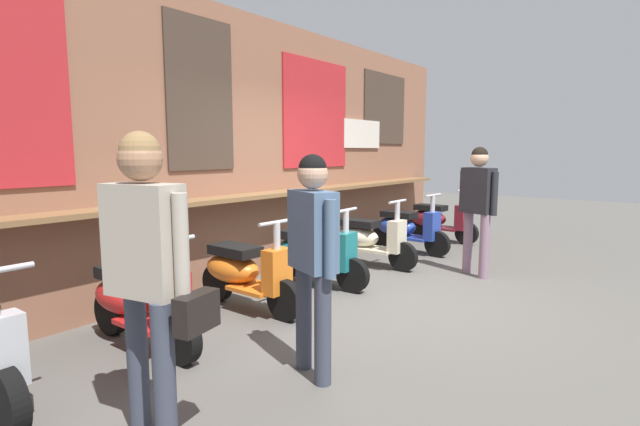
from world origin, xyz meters
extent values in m
plane|color=#56544F|center=(0.00, 0.00, 0.00)|extent=(26.65, 26.65, 0.00)
cube|color=#8C5B44|center=(0.00, 2.02, 1.65)|extent=(9.52, 0.25, 3.30)
cube|color=brown|center=(0.00, 1.72, 1.08)|extent=(8.57, 0.36, 0.05)
cube|color=#423328|center=(-1.00, 1.89, 2.25)|extent=(0.91, 0.02, 1.67)
cube|color=#B22328|center=(1.09, 1.89, 2.16)|extent=(1.45, 0.02, 1.54)
cube|color=#423328|center=(3.07, 1.89, 2.37)|extent=(1.37, 0.02, 1.22)
cube|color=beige|center=(2.32, 1.88, 1.91)|extent=(1.08, 0.03, 0.46)
cylinder|color=black|center=(-3.54, 0.50, 0.20)|extent=(0.11, 0.40, 0.40)
ellipsoid|color=red|center=(-2.37, 1.25, 0.40)|extent=(0.39, 0.70, 0.30)
cube|color=black|center=(-2.37, 1.20, 0.60)|extent=(0.31, 0.55, 0.10)
cube|color=red|center=(-2.37, 0.90, 0.25)|extent=(0.38, 0.50, 0.04)
cube|color=red|center=(-2.36, 0.60, 0.47)|extent=(0.28, 0.16, 0.44)
cylinder|color=#B7B7BC|center=(-2.36, 0.60, 0.60)|extent=(0.07, 0.07, 0.70)
cylinder|color=#B7B7BC|center=(-2.36, 0.60, 0.95)|extent=(0.46, 0.04, 0.04)
cylinder|color=black|center=(-2.36, 0.50, 0.20)|extent=(0.10, 0.40, 0.40)
cylinder|color=black|center=(-2.37, 1.50, 0.20)|extent=(0.10, 0.40, 0.40)
ellipsoid|color=orange|center=(-1.16, 1.25, 0.40)|extent=(0.39, 0.71, 0.30)
cube|color=black|center=(-1.16, 1.20, 0.60)|extent=(0.31, 0.55, 0.10)
cube|color=orange|center=(-1.16, 0.90, 0.25)|extent=(0.39, 0.51, 0.04)
cube|color=orange|center=(-1.17, 0.60, 0.47)|extent=(0.28, 0.16, 0.44)
cylinder|color=#B7B7BC|center=(-1.17, 0.60, 0.60)|extent=(0.07, 0.07, 0.70)
cylinder|color=#B7B7BC|center=(-1.17, 0.60, 0.95)|extent=(0.46, 0.04, 0.04)
cylinder|color=black|center=(-1.17, 0.50, 0.20)|extent=(0.11, 0.40, 0.40)
cylinder|color=black|center=(-1.16, 1.50, 0.20)|extent=(0.11, 0.40, 0.40)
ellipsoid|color=#197075|center=(-0.05, 1.25, 0.40)|extent=(0.43, 0.73, 0.30)
cube|color=black|center=(-0.05, 1.20, 0.60)|extent=(0.34, 0.57, 0.10)
cube|color=#197075|center=(-0.02, 0.90, 0.25)|extent=(0.42, 0.53, 0.04)
cube|color=#197075|center=(0.00, 0.60, 0.47)|extent=(0.29, 0.18, 0.44)
cylinder|color=#B7B7BC|center=(0.00, 0.60, 0.60)|extent=(0.07, 0.07, 0.70)
cylinder|color=#B7B7BC|center=(0.00, 0.60, 0.95)|extent=(0.46, 0.07, 0.04)
cylinder|color=black|center=(0.00, 0.50, 0.20)|extent=(0.13, 0.41, 0.40)
cylinder|color=black|center=(-0.07, 1.50, 0.20)|extent=(0.13, 0.41, 0.40)
ellipsoid|color=beige|center=(1.21, 1.25, 0.40)|extent=(0.39, 0.71, 0.30)
cube|color=black|center=(1.21, 1.20, 0.60)|extent=(0.31, 0.56, 0.10)
cube|color=beige|center=(1.22, 0.90, 0.25)|extent=(0.39, 0.51, 0.04)
cube|color=beige|center=(1.23, 0.60, 0.47)|extent=(0.28, 0.17, 0.44)
cylinder|color=#B7B7BC|center=(1.23, 0.60, 0.60)|extent=(0.07, 0.07, 0.70)
cylinder|color=#B7B7BC|center=(1.23, 0.60, 0.95)|extent=(0.46, 0.05, 0.04)
cylinder|color=black|center=(1.23, 0.50, 0.20)|extent=(0.11, 0.40, 0.40)
cylinder|color=black|center=(1.21, 1.50, 0.20)|extent=(0.11, 0.40, 0.40)
ellipsoid|color=#233D9E|center=(2.40, 1.25, 0.40)|extent=(0.43, 0.72, 0.30)
cube|color=black|center=(2.39, 1.20, 0.60)|extent=(0.34, 0.57, 0.10)
cube|color=#233D9E|center=(2.37, 0.90, 0.25)|extent=(0.41, 0.52, 0.04)
cube|color=#233D9E|center=(2.35, 0.60, 0.47)|extent=(0.29, 0.18, 0.44)
cylinder|color=#B7B7BC|center=(2.35, 0.60, 0.60)|extent=(0.07, 0.07, 0.70)
cylinder|color=#B7B7BC|center=(2.35, 0.60, 0.95)|extent=(0.46, 0.07, 0.04)
cylinder|color=black|center=(2.35, 0.50, 0.20)|extent=(0.13, 0.41, 0.40)
cylinder|color=black|center=(2.41, 1.50, 0.20)|extent=(0.13, 0.41, 0.40)
ellipsoid|color=maroon|center=(3.60, 1.25, 0.40)|extent=(0.40, 0.71, 0.30)
cube|color=black|center=(3.60, 1.20, 0.60)|extent=(0.32, 0.56, 0.10)
cube|color=maroon|center=(3.59, 0.90, 0.25)|extent=(0.40, 0.51, 0.04)
cube|color=maroon|center=(3.58, 0.60, 0.47)|extent=(0.29, 0.17, 0.44)
cylinder|color=#B7B7BC|center=(3.58, 0.60, 0.60)|extent=(0.07, 0.07, 0.70)
cylinder|color=#B7B7BC|center=(3.58, 0.60, 0.95)|extent=(0.46, 0.05, 0.04)
cylinder|color=black|center=(3.57, 0.50, 0.20)|extent=(0.11, 0.40, 0.40)
cylinder|color=black|center=(3.61, 1.50, 0.20)|extent=(0.11, 0.40, 0.40)
cylinder|color=#383D4C|center=(-3.04, -0.04, 0.43)|extent=(0.12, 0.12, 0.85)
cylinder|color=#383D4C|center=(-3.10, -0.38, 0.43)|extent=(0.12, 0.12, 0.85)
cube|color=#ADA393|center=(-3.07, -0.21, 1.15)|extent=(0.29, 0.46, 0.60)
sphere|color=#A37556|center=(-3.07, -0.21, 1.58)|extent=(0.23, 0.23, 0.23)
sphere|color=olive|center=(-3.07, -0.21, 1.62)|extent=(0.21, 0.21, 0.21)
cylinder|color=#ADA393|center=(-3.12, 0.04, 1.13)|extent=(0.08, 0.08, 0.57)
cylinder|color=#ADA393|center=(-3.02, -0.45, 1.13)|extent=(0.08, 0.08, 0.57)
cube|color=black|center=(-2.98, -0.52, 0.80)|extent=(0.28, 0.15, 0.20)
cylinder|color=gray|center=(1.54, -0.49, 0.41)|extent=(0.12, 0.12, 0.83)
cylinder|color=gray|center=(1.70, -0.21, 0.41)|extent=(0.12, 0.12, 0.83)
cube|color=#232328|center=(1.62, -0.35, 1.12)|extent=(0.32, 0.46, 0.59)
sphere|color=tan|center=(1.62, -0.35, 1.54)|extent=(0.22, 0.22, 0.22)
sphere|color=black|center=(1.62, -0.35, 1.58)|extent=(0.21, 0.21, 0.21)
cylinder|color=#232328|center=(1.54, -0.58, 1.10)|extent=(0.08, 0.08, 0.55)
cylinder|color=#232328|center=(1.70, -0.12, 1.10)|extent=(0.08, 0.08, 0.55)
cylinder|color=#383D4C|center=(-1.95, -0.55, 0.40)|extent=(0.12, 0.12, 0.79)
cylinder|color=#383D4C|center=(-1.83, -0.28, 0.40)|extent=(0.12, 0.12, 0.79)
cube|color=slate|center=(-1.89, -0.42, 1.07)|extent=(0.33, 0.44, 0.56)
sphere|color=tan|center=(-1.89, -0.42, 1.47)|extent=(0.21, 0.21, 0.21)
sphere|color=black|center=(-1.89, -0.42, 1.51)|extent=(0.20, 0.20, 0.20)
cylinder|color=slate|center=(-1.98, -0.64, 1.05)|extent=(0.08, 0.08, 0.53)
cylinder|color=slate|center=(-1.80, -0.20, 1.05)|extent=(0.08, 0.08, 0.53)
camera|label=1|loc=(-4.47, -2.47, 1.63)|focal=26.73mm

